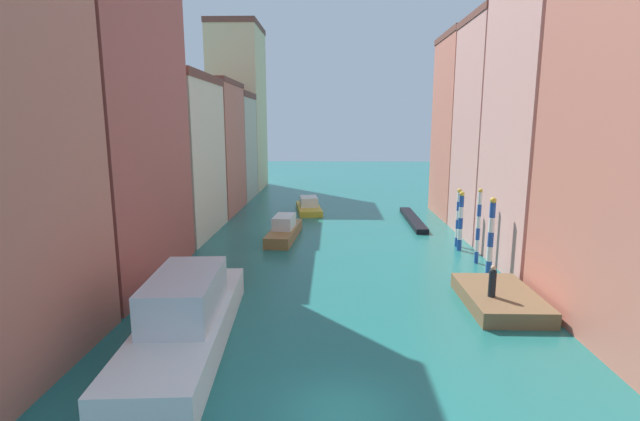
{
  "coord_description": "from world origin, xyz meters",
  "views": [
    {
      "loc": [
        -0.35,
        -13.41,
        9.19
      ],
      "look_at": [
        -1.43,
        27.48,
        1.5
      ],
      "focal_mm": 26.01,
      "sensor_mm": 36.0,
      "label": 1
    }
  ],
  "objects": [
    {
      "name": "motorboat_0",
      "position": [
        -2.82,
        34.79,
        0.57
      ],
      "size": [
        3.18,
        6.97,
        1.61
      ],
      "color": "gold",
      "rests_on": "ground"
    },
    {
      "name": "vaporetto_white",
      "position": [
        -6.43,
        4.69,
        1.14
      ],
      "size": [
        4.08,
        12.43,
        3.07
      ],
      "color": "white",
      "rests_on": "ground"
    },
    {
      "name": "ground_plane",
      "position": [
        0.0,
        24.5,
        0.0
      ],
      "size": [
        154.0,
        154.0,
        0.0
      ],
      "primitive_type": "plane",
      "color": "#1E6B66"
    },
    {
      "name": "building_left_5",
      "position": [
        -13.58,
        52.88,
        11.28
      ],
      "size": [
        6.74,
        9.83,
        22.53
      ],
      "color": "beige",
      "rests_on": "ground"
    },
    {
      "name": "gondola_black",
      "position": [
        7.34,
        29.92,
        0.22
      ],
      "size": [
        1.15,
        10.49,
        0.45
      ],
      "color": "black",
      "rests_on": "ground"
    },
    {
      "name": "building_left_3",
      "position": [
        -13.58,
        34.72,
        6.76
      ],
      "size": [
        6.74,
        9.73,
        13.5
      ],
      "color": "#C6705B",
      "rests_on": "ground"
    },
    {
      "name": "mooring_pole_2",
      "position": [
        9.03,
        19.86,
        2.25
      ],
      "size": [
        0.36,
        0.36,
        4.38
      ],
      "color": "#1E479E",
      "rests_on": "ground"
    },
    {
      "name": "person_on_dock",
      "position": [
        7.56,
        8.52,
        1.53
      ],
      "size": [
        0.36,
        0.36,
        1.6
      ],
      "color": "black",
      "rests_on": "waterfront_dock"
    },
    {
      "name": "mooring_pole_1",
      "position": [
        9.32,
        16.69,
        2.56
      ],
      "size": [
        0.28,
        0.28,
        5.03
      ],
      "color": "#1E479E",
      "rests_on": "ground"
    },
    {
      "name": "building_right_1",
      "position": [
        13.58,
        16.19,
        11.13
      ],
      "size": [
        6.74,
        8.81,
        22.23
      ],
      "color": "tan",
      "rests_on": "ground"
    },
    {
      "name": "building_left_1",
      "position": [
        -13.58,
        12.99,
        10.17
      ],
      "size": [
        6.74,
        11.88,
        20.33
      ],
      "color": "#B25147",
      "rests_on": "ground"
    },
    {
      "name": "building_right_3",
      "position": [
        13.58,
        33.08,
        8.85
      ],
      "size": [
        6.74,
        8.68,
        17.68
      ],
      "color": "#C6705B",
      "rests_on": "ground"
    },
    {
      "name": "mooring_pole_0",
      "position": [
        9.3,
        14.16,
        2.49
      ],
      "size": [
        0.38,
        0.38,
        4.86
      ],
      "color": "#1E479E",
      "rests_on": "ground"
    },
    {
      "name": "mooring_pole_3",
      "position": [
        9.15,
        21.0,
        2.26
      ],
      "size": [
        0.33,
        0.33,
        4.43
      ],
      "color": "#1E479E",
      "rests_on": "ground"
    },
    {
      "name": "building_right_2",
      "position": [
        13.58,
        24.68,
        8.78
      ],
      "size": [
        6.74,
        7.89,
        17.55
      ],
      "color": "tan",
      "rests_on": "ground"
    },
    {
      "name": "motorboat_1",
      "position": [
        -4.23,
        23.21,
        0.68
      ],
      "size": [
        2.45,
        7.57,
        1.88
      ],
      "color": "olive",
      "rests_on": "ground"
    },
    {
      "name": "waterfront_dock",
      "position": [
        8.24,
        9.25,
        0.39
      ],
      "size": [
        3.48,
        5.81,
        0.78
      ],
      "color": "brown",
      "rests_on": "ground"
    },
    {
      "name": "building_left_2",
      "position": [
        -13.58,
        24.41,
        6.57
      ],
      "size": [
        6.74,
        10.39,
        13.11
      ],
      "color": "beige",
      "rests_on": "ground"
    },
    {
      "name": "building_left_4",
      "position": [
        -13.58,
        43.72,
        6.47
      ],
      "size": [
        6.74,
        8.25,
        12.92
      ],
      "color": "#BCB299",
      "rests_on": "ground"
    }
  ]
}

